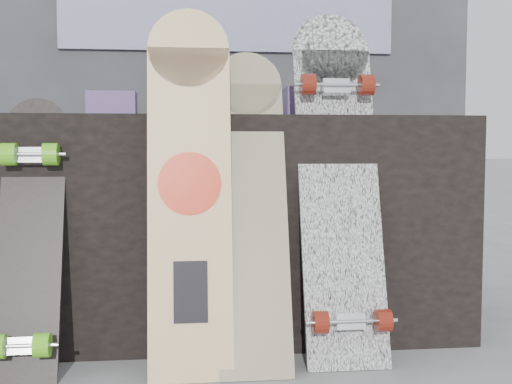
{
  "coord_description": "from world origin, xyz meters",
  "views": [
    {
      "loc": [
        -0.22,
        -1.88,
        0.7
      ],
      "look_at": [
        0.01,
        0.2,
        0.55
      ],
      "focal_mm": 45.0,
      "sensor_mm": 36.0,
      "label": 1
    }
  ],
  "objects": [
    {
      "name": "ground",
      "position": [
        0.0,
        0.0,
        0.0
      ],
      "size": [
        60.0,
        60.0,
        0.0
      ],
      "primitive_type": "plane",
      "color": "slate",
      "rests_on": "ground"
    },
    {
      "name": "longboard_cascadia",
      "position": [
        0.29,
        0.19,
        0.6
      ],
      "size": [
        0.27,
        0.4,
        1.16
      ],
      "rotation": [
        -0.28,
        0.0,
        0.0
      ],
      "color": "white",
      "rests_on": "ground"
    },
    {
      "name": "merch_box_small",
      "position": [
        0.24,
        0.57,
        0.86
      ],
      "size": [
        0.14,
        0.14,
        0.12
      ],
      "primitive_type": "cube",
      "color": "#473266",
      "rests_on": "vendor_table"
    },
    {
      "name": "booth",
      "position": [
        0.0,
        1.35,
        1.1
      ],
      "size": [
        2.4,
        0.22,
        2.2
      ],
      "color": "#303135",
      "rests_on": "ground"
    },
    {
      "name": "merch_box_flat",
      "position": [
        -0.07,
        0.52,
        0.83
      ],
      "size": [
        0.22,
        0.1,
        0.06
      ],
      "primitive_type": "cube",
      "color": "#D1B78C",
      "rests_on": "vendor_table"
    },
    {
      "name": "merch_box_purple",
      "position": [
        -0.49,
        0.6,
        0.85
      ],
      "size": [
        0.18,
        0.12,
        0.1
      ],
      "primitive_type": "cube",
      "color": "#473266",
      "rests_on": "vendor_table"
    },
    {
      "name": "longboard_celtic",
      "position": [
        -0.01,
        0.14,
        0.54
      ],
      "size": [
        0.23,
        0.34,
        1.01
      ],
      "rotation": [
        -0.31,
        0.0,
        0.0
      ],
      "color": "beige",
      "rests_on": "ground"
    },
    {
      "name": "skateboard_dark",
      "position": [
        -0.69,
        0.14,
        0.44
      ],
      "size": [
        0.19,
        0.35,
        0.86
      ],
      "rotation": [
        -0.32,
        0.0,
        0.0
      ],
      "color": "black",
      "rests_on": "ground"
    },
    {
      "name": "vendor_table",
      "position": [
        0.0,
        0.5,
        0.4
      ],
      "size": [
        1.6,
        0.6,
        0.8
      ],
      "primitive_type": "cube",
      "color": "black",
      "rests_on": "ground"
    },
    {
      "name": "longboard_geisha",
      "position": [
        -0.2,
        0.09,
        0.6
      ],
      "size": [
        0.26,
        0.23,
        1.13
      ],
      "rotation": [
        -0.19,
        0.0,
        0.0
      ],
      "color": "beige",
      "rests_on": "ground"
    }
  ]
}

